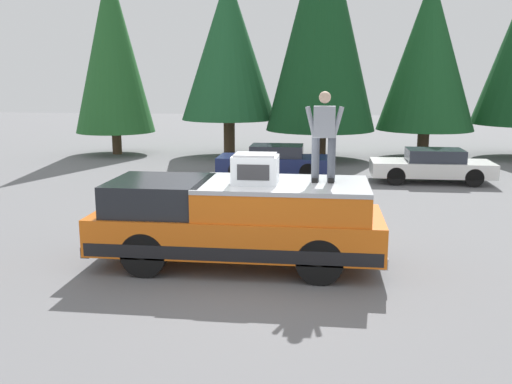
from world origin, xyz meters
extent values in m
plane|color=slate|center=(0.00, 0.00, 0.00)|extent=(90.00, 90.00, 0.00)
cube|color=orange|center=(0.34, 0.33, 0.70)|extent=(2.00, 5.50, 0.70)
cube|color=black|center=(0.34, 0.33, 0.51)|extent=(2.01, 5.39, 0.24)
cube|color=black|center=(0.34, 1.84, 1.35)|extent=(1.84, 1.87, 0.60)
cube|color=orange|center=(0.34, -0.55, 1.31)|extent=(1.92, 3.19, 0.52)
cube|color=#A8AAAF|center=(0.34, -0.55, 1.61)|extent=(1.94, 3.19, 0.08)
cube|color=#232326|center=(0.34, 3.02, 0.43)|extent=(1.96, 0.16, 0.20)
cube|color=#B2B5BA|center=(0.34, -2.36, 0.43)|extent=(1.96, 0.16, 0.20)
cylinder|color=black|center=(-0.51, 1.92, 0.42)|extent=(0.30, 0.84, 0.84)
cylinder|color=black|center=(1.19, 1.92, 0.42)|extent=(0.30, 0.84, 0.84)
cylinder|color=black|center=(-0.51, -1.27, 0.42)|extent=(0.30, 0.84, 0.84)
cylinder|color=black|center=(1.19, -1.27, 0.42)|extent=(0.30, 0.84, 0.84)
cube|color=silver|center=(0.18, -0.04, 1.91)|extent=(0.64, 0.84, 0.52)
cube|color=#2D2D30|center=(-0.14, -0.04, 1.91)|extent=(0.01, 0.59, 0.29)
cube|color=#99999E|center=(0.18, -0.04, 2.19)|extent=(0.58, 0.76, 0.04)
cylinder|color=#4C515B|center=(0.51, -1.44, 2.07)|extent=(0.15, 0.15, 0.84)
cube|color=black|center=(0.47, -1.44, 1.69)|extent=(0.26, 0.11, 0.08)
cylinder|color=#4C515B|center=(0.51, -1.14, 2.07)|extent=(0.15, 0.15, 0.84)
cube|color=black|center=(0.47, -1.14, 1.69)|extent=(0.26, 0.11, 0.08)
cube|color=#9399A3|center=(0.51, -1.29, 2.78)|extent=(0.24, 0.40, 0.58)
sphere|color=beige|center=(0.51, -1.29, 3.23)|extent=(0.22, 0.22, 0.22)
cylinder|color=#9399A3|center=(0.48, -1.54, 2.78)|extent=(0.09, 0.23, 0.58)
cylinder|color=#9399A3|center=(0.48, -1.05, 2.78)|extent=(0.09, 0.23, 0.58)
cube|color=white|center=(9.80, -5.00, 0.49)|extent=(1.64, 4.10, 0.50)
cube|color=#282D38|center=(9.80, -5.10, 0.95)|extent=(1.31, 1.89, 0.42)
cylinder|color=black|center=(9.08, -3.73, 0.31)|extent=(0.20, 0.62, 0.62)
cylinder|color=black|center=(10.52, -3.73, 0.31)|extent=(0.20, 0.62, 0.62)
cylinder|color=black|center=(9.08, -6.27, 0.31)|extent=(0.20, 0.62, 0.62)
cylinder|color=black|center=(10.52, -6.27, 0.31)|extent=(0.20, 0.62, 0.62)
cube|color=navy|center=(10.34, 0.52, 0.49)|extent=(1.64, 4.10, 0.50)
cube|color=#282D38|center=(10.34, 0.42, 0.95)|extent=(1.31, 1.89, 0.42)
cylinder|color=black|center=(9.62, 1.79, 0.31)|extent=(0.20, 0.62, 0.62)
cylinder|color=black|center=(11.06, 1.79, 0.31)|extent=(0.20, 0.62, 0.62)
cylinder|color=black|center=(9.62, -0.75, 0.31)|extent=(0.20, 0.62, 0.62)
cylinder|color=black|center=(11.06, -0.75, 0.31)|extent=(0.20, 0.62, 0.62)
cylinder|color=#4C3826|center=(16.25, -5.78, 0.62)|extent=(0.52, 0.52, 1.25)
cone|color=#194C23|center=(16.25, -5.78, 4.64)|extent=(4.31, 4.31, 6.79)
cylinder|color=#4C3826|center=(15.05, -1.09, 0.65)|extent=(0.57, 0.57, 1.30)
cone|color=#14421E|center=(15.05, -1.09, 5.99)|extent=(4.77, 4.77, 9.38)
cylinder|color=#4C3826|center=(15.71, 3.09, 0.84)|extent=(0.52, 0.52, 1.68)
cone|color=#1E562D|center=(15.71, 3.09, 4.92)|extent=(4.32, 4.32, 6.48)
cylinder|color=#4C3826|center=(15.57, 8.48, 0.53)|extent=(0.44, 0.44, 1.05)
cone|color=#235B28|center=(15.57, 8.48, 4.87)|extent=(3.66, 3.66, 7.64)
camera|label=1|loc=(-10.05, -1.30, 3.60)|focal=39.47mm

